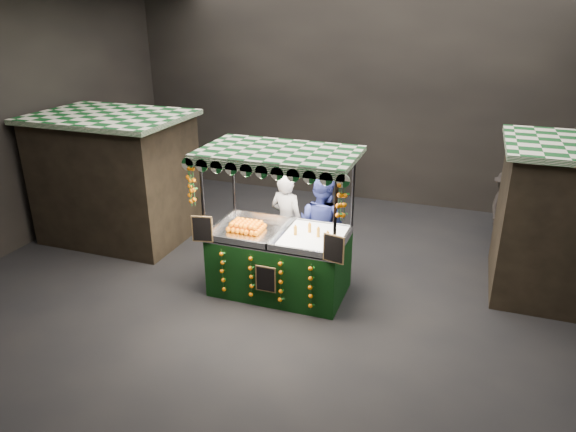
% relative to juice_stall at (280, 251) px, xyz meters
% --- Properties ---
extents(ground, '(12.00, 12.00, 0.00)m').
position_rel_juice_stall_xyz_m(ground, '(0.40, 0.11, -0.77)').
color(ground, black).
rests_on(ground, ground).
extents(market_hall, '(12.10, 10.10, 5.05)m').
position_rel_juice_stall_xyz_m(market_hall, '(0.40, 0.11, 2.61)').
color(market_hall, black).
rests_on(market_hall, ground).
extents(neighbour_stall_left, '(3.00, 2.20, 2.60)m').
position_rel_juice_stall_xyz_m(neighbour_stall_left, '(-4.00, 1.11, 0.53)').
color(neighbour_stall_left, black).
rests_on(neighbour_stall_left, ground).
extents(juice_stall, '(2.58, 1.52, 2.50)m').
position_rel_juice_stall_xyz_m(juice_stall, '(0.00, 0.00, 0.00)').
color(juice_stall, black).
rests_on(juice_stall, ground).
extents(vendor_grey, '(0.77, 0.61, 1.86)m').
position_rel_juice_stall_xyz_m(vendor_grey, '(-0.17, 0.85, 0.16)').
color(vendor_grey, gray).
rests_on(vendor_grey, ground).
extents(vendor_blue, '(1.07, 0.93, 1.87)m').
position_rel_juice_stall_xyz_m(vendor_blue, '(0.46, 0.92, 0.16)').
color(vendor_blue, navy).
rests_on(vendor_blue, ground).
extents(shopper_0, '(0.60, 0.45, 1.51)m').
position_rel_juice_stall_xyz_m(shopper_0, '(-3.66, 2.57, -0.02)').
color(shopper_0, '#2E2625').
rests_on(shopper_0, ground).
extents(shopper_1, '(0.97, 0.92, 1.57)m').
position_rel_juice_stall_xyz_m(shopper_1, '(3.92, 3.02, 0.01)').
color(shopper_1, black).
rests_on(shopper_1, ground).
extents(shopper_2, '(1.07, 1.03, 1.79)m').
position_rel_juice_stall_xyz_m(shopper_2, '(-0.14, 3.27, 0.12)').
color(shopper_2, '#272420').
rests_on(shopper_2, ground).
extents(shopper_3, '(0.90, 1.11, 1.50)m').
position_rel_juice_stall_xyz_m(shopper_3, '(3.61, 3.55, -0.02)').
color(shopper_3, black).
rests_on(shopper_3, ground).
extents(shopper_4, '(1.09, 1.08, 1.90)m').
position_rel_juice_stall_xyz_m(shopper_4, '(-4.10, 3.55, 0.18)').
color(shopper_4, black).
rests_on(shopper_4, ground).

